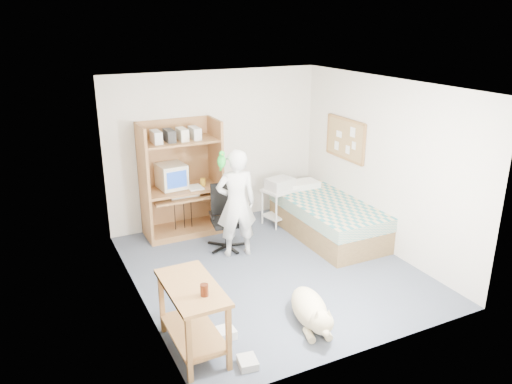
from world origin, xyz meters
TOP-DOWN VIEW (x-y plane):
  - floor at (0.00, 0.00)m, footprint 4.00×4.00m
  - wall_back at (0.00, 2.00)m, footprint 3.60×0.02m
  - wall_right at (1.80, 0.00)m, footprint 0.02×4.00m
  - wall_left at (-1.80, 0.00)m, footprint 0.02×4.00m
  - ceiling at (0.00, 0.00)m, footprint 3.60×4.00m
  - computer_hutch at (-0.70, 1.74)m, footprint 1.20×0.63m
  - bed at (1.30, 0.62)m, footprint 1.02×2.02m
  - side_desk at (-1.55, -1.20)m, footprint 0.50×1.00m
  - corkboard at (1.77, 0.90)m, footprint 0.04×0.94m
  - office_chair at (-0.29, 0.93)m, footprint 0.53×0.53m
  - person at (-0.25, 0.63)m, footprint 0.63×0.48m
  - parrot at (-0.45, 0.64)m, footprint 0.12×0.20m
  - dog at (-0.23, -1.35)m, footprint 0.53×1.11m
  - printer_cart at (0.85, 1.36)m, footprint 0.59×0.51m
  - printer at (0.85, 1.36)m, footprint 0.48×0.41m
  - crt_monitor at (-0.84, 1.75)m, footprint 0.43×0.46m
  - keyboard at (-0.70, 1.58)m, footprint 0.45×0.16m
  - pencil_cup at (-0.37, 1.65)m, footprint 0.08×0.08m
  - drink_glass at (-1.50, -1.43)m, footprint 0.08×0.08m
  - floor_box_a at (-1.20, -1.15)m, footprint 0.25×0.20m
  - floor_box_b at (-1.17, -1.68)m, footprint 0.21×0.25m

SIDE VIEW (x-z plane):
  - floor at x=0.00m, z-range 0.00..0.00m
  - floor_box_b at x=-1.17m, z-range 0.00..0.08m
  - floor_box_a at x=-1.20m, z-range 0.00..0.10m
  - dog at x=-0.23m, z-range -0.03..0.39m
  - bed at x=1.30m, z-range -0.04..0.62m
  - office_chair at x=-0.29m, z-range -0.14..0.81m
  - printer_cart at x=0.85m, z-range 0.10..0.71m
  - side_desk at x=-1.55m, z-range 0.12..0.87m
  - keyboard at x=-0.70m, z-range 0.66..0.69m
  - printer at x=0.85m, z-range 0.61..0.79m
  - person at x=-0.25m, z-range 0.00..1.58m
  - drink_glass at x=-1.50m, z-range 0.75..0.87m
  - pencil_cup at x=-0.37m, z-range 0.76..0.88m
  - computer_hutch at x=-0.70m, z-range -0.08..1.72m
  - crt_monitor at x=-0.84m, z-range 0.77..1.15m
  - wall_back at x=0.00m, z-range 0.00..2.50m
  - wall_right at x=1.80m, z-range 0.00..2.50m
  - wall_left at x=-1.80m, z-range 0.00..2.50m
  - parrot at x=-0.45m, z-range 1.28..1.60m
  - corkboard at x=1.77m, z-range 1.12..1.78m
  - ceiling at x=0.00m, z-range 2.49..2.51m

